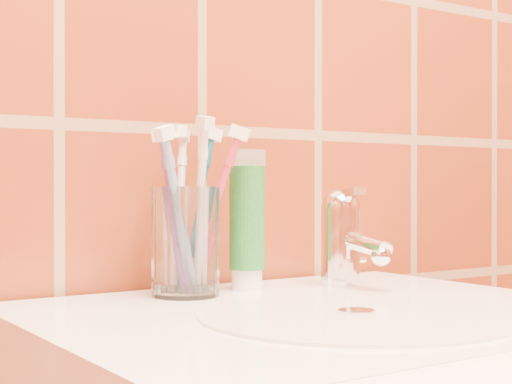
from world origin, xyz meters
TOP-DOWN VIEW (x-y plane):
  - glass_tumbler at (-0.07, 1.12)m, footprint 0.10×0.10m
  - toothpaste_tube at (0.02, 1.12)m, footprint 0.05×0.04m
  - faucet at (0.14, 1.09)m, footprint 0.05×0.11m
  - toothbrush_0 at (-0.09, 1.11)m, footprint 0.08×0.07m
  - toothbrush_1 at (-0.06, 1.10)m, footprint 0.03×0.08m
  - toothbrush_2 at (-0.06, 1.14)m, footprint 0.11×0.11m
  - toothbrush_3 at (-0.05, 1.13)m, footprint 0.09×0.08m
  - toothbrush_4 at (-0.04, 1.11)m, footprint 0.14×0.12m
  - toothbrush_5 at (-0.09, 1.10)m, footprint 0.11×0.10m

SIDE VIEW (x-z plane):
  - glass_tumbler at x=-0.07m, z-range 0.85..0.97m
  - faucet at x=0.14m, z-range 0.85..0.97m
  - toothpaste_tube at x=0.02m, z-range 0.84..1.01m
  - toothbrush_5 at x=-0.09m, z-range 0.84..1.04m
  - toothbrush_0 at x=-0.09m, z-range 0.84..1.04m
  - toothbrush_4 at x=-0.04m, z-range 0.84..1.05m
  - toothbrush_3 at x=-0.05m, z-range 0.85..1.04m
  - toothbrush_2 at x=-0.06m, z-range 0.84..1.05m
  - toothbrush_1 at x=-0.06m, z-range 0.84..1.05m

